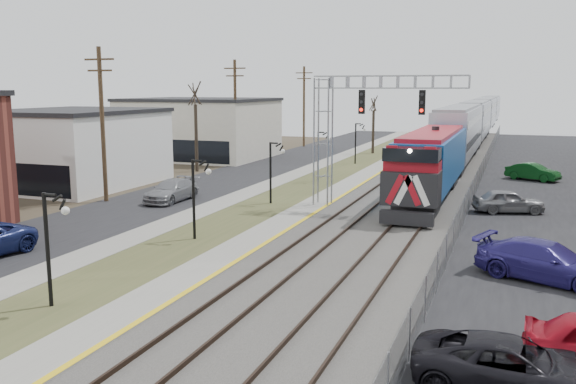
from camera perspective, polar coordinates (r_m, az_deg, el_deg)
The scene contains 20 objects.
street_west at distance 48.74m, azimuth -6.71°, elevation 0.95°, with size 7.00×120.00×0.04m, color black.
sidewalk at distance 46.87m, azimuth -1.81°, elevation 0.68°, with size 2.00×120.00×0.08m, color gray.
grass_median at distance 45.83m, azimuth 1.66°, elevation 0.46°, with size 4.00×120.00×0.06m, color #3F4525.
platform at distance 44.95m, azimuth 5.28°, elevation 0.35°, with size 2.00×120.00×0.24m, color gray.
ballast_bed at distance 43.94m, azimuth 11.58°, elevation -0.05°, with size 8.00×120.00×0.20m, color #595651.
platform_edge at distance 44.72m, azimuth 6.37°, elevation 0.45°, with size 0.24×120.00×0.01m, color gold.
track_near at distance 44.25m, azimuth 9.04°, elevation 0.33°, with size 1.58×120.00×0.15m.
track_far at distance 43.71m, azimuth 13.53°, elevation 0.06°, with size 1.58×120.00×0.15m.
train at distance 87.49m, azimuth 17.25°, elevation 6.40°, with size 3.00×108.65×5.33m.
signal_gantry at distance 37.06m, azimuth 5.87°, elevation 6.85°, with size 9.00×1.07×8.15m.
lampposts at distance 30.39m, azimuth -8.56°, elevation -0.67°, with size 0.14×62.14×4.00m.
utility_poles at distance 41.37m, azimuth -16.97°, elevation 5.96°, with size 0.28×80.28×10.00m.
fence at distance 43.39m, azimuth 17.10°, elevation 0.53°, with size 0.04×120.00×1.60m, color gray.
buildings_west at distance 45.19m, azimuth -24.03°, elevation 3.30°, with size 14.00×67.00×7.00m.
bare_trees at distance 52.41m, azimuth -5.95°, elevation 4.53°, with size 12.30×42.30×5.95m.
car_lot_c at distance 16.49m, azimuth 20.20°, elevation -15.17°, with size 2.21×4.80×1.33m, color black.
car_lot_d at distance 25.74m, azimuth 22.96°, elevation -6.07°, with size 2.16×5.30×1.54m, color navy.
car_lot_e at distance 38.70m, azimuth 19.93°, elevation -0.86°, with size 1.66×4.12×1.40m, color slate.
car_lot_f at distance 52.88m, azimuth 21.93°, elevation 1.72°, with size 1.45×4.15×1.37m, color #0D4116.
car_street_b at distance 40.84m, azimuth -10.86°, elevation 0.09°, with size 1.97×4.85×1.41m, color gray.
Camera 1 is at (10.58, -7.81, 7.46)m, focal length 38.00 mm.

